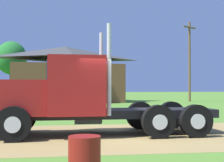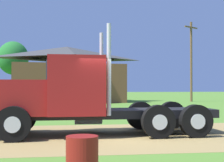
{
  "view_description": "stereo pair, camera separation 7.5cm",
  "coord_description": "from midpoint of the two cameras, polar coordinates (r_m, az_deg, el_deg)",
  "views": [
    {
      "loc": [
        -1.71,
        -11.19,
        1.62
      ],
      "look_at": [
        -0.12,
        0.09,
        1.83
      ],
      "focal_mm": 54.12,
      "sensor_mm": 36.0,
      "label": 1
    },
    {
      "loc": [
        -1.63,
        -11.2,
        1.62
      ],
      "look_at": [
        -0.12,
        0.09,
        1.83
      ],
      "focal_mm": 54.12,
      "sensor_mm": 36.0,
      "label": 2
    }
  ],
  "objects": [
    {
      "name": "steel_barrel",
      "position": [
        5.68,
        -5.06,
        -13.34
      ],
      "size": [
        0.53,
        0.53,
        0.82
      ],
      "primitive_type": "cylinder",
      "color": "maroon",
      "rests_on": "ground_plane"
    },
    {
      "name": "shed_building",
      "position": [
        37.06,
        -7.95,
        0.98
      ],
      "size": [
        12.88,
        9.38,
        6.05
      ],
      "color": "brown",
      "rests_on": "ground_plane"
    },
    {
      "name": "truck_foreground_white",
      "position": [
        11.47,
        -7.5,
        -2.85
      ],
      "size": [
        8.05,
        2.87,
        3.64
      ],
      "color": "black",
      "rests_on": "ground_plane"
    },
    {
      "name": "dirt_track",
      "position": [
        11.44,
        0.47,
        -9.16
      ],
      "size": [
        120.0,
        6.49,
        0.01
      ],
      "primitive_type": "cube",
      "color": "#9E834B",
      "rests_on": "ground_plane"
    },
    {
      "name": "tree_mid",
      "position": [
        45.19,
        -16.68,
        3.7
      ],
      "size": [
        3.9,
        3.9,
        7.5
      ],
      "color": "#513823",
      "rests_on": "ground_plane"
    },
    {
      "name": "ground_plane",
      "position": [
        11.44,
        0.47,
        -9.18
      ],
      "size": [
        200.0,
        200.0,
        0.0
      ],
      "primitive_type": "plane",
      "color": "#55852D"
    },
    {
      "name": "utility_pole_near",
      "position": [
        39.0,
        12.91,
        3.57
      ],
      "size": [
        1.93,
        1.31,
        8.96
      ],
      "color": "brown",
      "rests_on": "ground_plane"
    }
  ]
}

